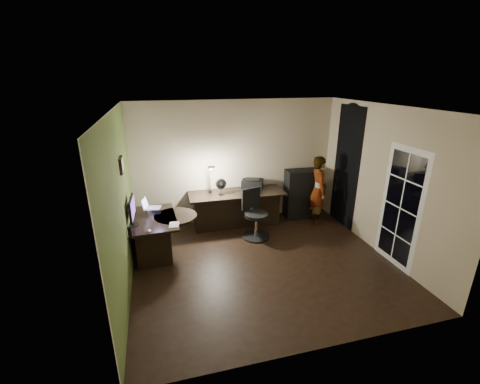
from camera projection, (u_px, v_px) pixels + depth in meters
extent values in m
cube|color=black|center=(263.00, 263.00, 5.74)|extent=(4.50, 4.00, 0.01)
cube|color=silver|center=(268.00, 108.00, 4.81)|extent=(4.50, 4.00, 0.01)
cube|color=#BCAB8B|center=(236.00, 162.00, 7.10)|extent=(4.50, 0.01, 2.70)
cube|color=#BCAB8B|center=(326.00, 254.00, 3.46)|extent=(4.50, 0.01, 2.70)
cube|color=#BCAB8B|center=(121.00, 206.00, 4.73)|extent=(0.01, 4.00, 2.70)
cube|color=#BCAB8B|center=(383.00, 181.00, 5.82)|extent=(0.01, 4.00, 2.70)
cube|color=#485C25|center=(122.00, 206.00, 4.74)|extent=(0.00, 4.00, 2.70)
cube|color=black|center=(346.00, 168.00, 6.88)|extent=(0.01, 0.90, 2.60)
cube|color=white|center=(400.00, 208.00, 5.42)|extent=(0.02, 0.92, 2.10)
cube|color=black|center=(121.00, 165.00, 4.98)|extent=(0.04, 0.30, 0.25)
cube|color=black|center=(155.00, 236.00, 5.93)|extent=(0.85, 1.31, 0.73)
cube|color=black|center=(237.00, 209.00, 7.07)|extent=(2.08, 0.76, 0.78)
cube|color=black|center=(301.00, 194.00, 7.47)|extent=(0.78, 0.42, 1.14)
cube|color=silver|center=(153.00, 211.00, 6.00)|extent=(0.28, 0.24, 0.10)
cube|color=silver|center=(152.00, 203.00, 5.95)|extent=(0.35, 0.34, 0.20)
cube|color=black|center=(132.00, 216.00, 5.46)|extent=(0.14, 0.56, 0.37)
ellipsoid|color=silver|center=(149.00, 231.00, 5.29)|extent=(0.09, 0.11, 0.04)
cube|color=black|center=(146.00, 224.00, 5.58)|extent=(0.06, 0.12, 0.01)
cube|color=black|center=(143.00, 217.00, 5.83)|extent=(0.06, 0.12, 0.01)
cylinder|color=black|center=(130.00, 232.00, 5.10)|extent=(0.09, 0.09, 0.18)
cube|color=silver|center=(174.00, 225.00, 5.54)|extent=(0.20, 0.25, 0.01)
cube|color=black|center=(221.00, 186.00, 6.74)|extent=(0.23, 0.14, 0.35)
cube|color=navy|center=(253.00, 191.00, 6.83)|extent=(0.23, 0.13, 0.10)
cube|color=black|center=(252.00, 183.00, 7.15)|extent=(0.57, 0.51, 0.20)
cube|color=black|center=(210.00, 177.00, 6.78)|extent=(0.28, 0.35, 0.69)
cube|color=black|center=(256.00, 215.00, 6.49)|extent=(0.68, 0.68, 1.01)
imported|color=#D8A88C|center=(318.00, 190.00, 7.09)|extent=(0.45, 0.60, 1.54)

